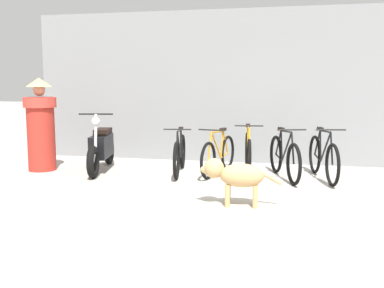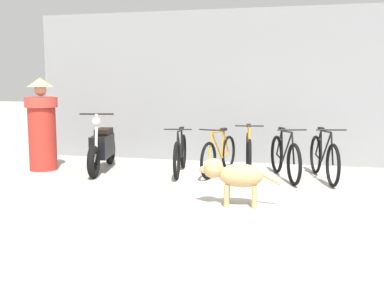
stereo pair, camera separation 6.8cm
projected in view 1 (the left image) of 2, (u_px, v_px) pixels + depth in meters
ground_plane at (235, 208)px, 5.65m from camera, size 60.00×60.00×0.00m
shop_wall_back at (258, 87)px, 8.78m from camera, size 9.13×0.20×2.99m
bicycle_0 at (180, 154)px, 7.80m from camera, size 0.46×1.63×0.82m
bicycle_1 at (219, 155)px, 7.75m from camera, size 0.48×1.55×0.81m
bicycle_2 at (248, 154)px, 7.64m from camera, size 0.46×1.65×0.89m
bicycle_3 at (284, 158)px, 7.38m from camera, size 0.61×1.59×0.86m
bicycle_4 at (323, 158)px, 7.32m from camera, size 0.50×1.68×0.87m
motorcycle at (101, 148)px, 8.04m from camera, size 0.61×1.85×1.06m
stray_dog at (235, 175)px, 5.72m from camera, size 1.04×0.34×0.61m
person_in_robes at (41, 124)px, 8.04m from camera, size 0.70×0.70×1.66m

